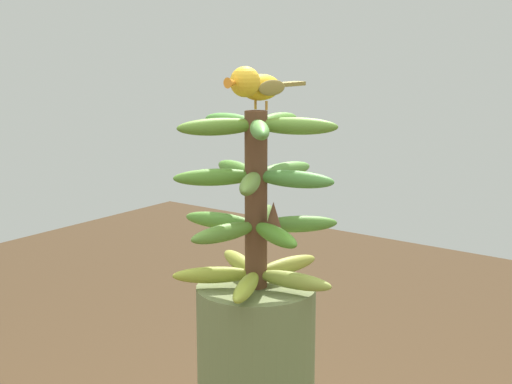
{
  "coord_description": "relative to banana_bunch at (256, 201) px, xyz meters",
  "views": [
    {
      "loc": [
        -0.86,
        1.15,
        1.52
      ],
      "look_at": [
        0.0,
        0.0,
        1.23
      ],
      "focal_mm": 53.41,
      "sensor_mm": 36.0,
      "label": 1
    }
  ],
  "objects": [
    {
      "name": "perched_bird",
      "position": [
        0.01,
        -0.01,
        0.22
      ],
      "size": [
        0.06,
        0.22,
        0.08
      ],
      "color": "#C68933",
      "rests_on": "banana_bunch"
    },
    {
      "name": "banana_bunch",
      "position": [
        0.0,
        0.0,
        0.0
      ],
      "size": [
        0.33,
        0.33,
        0.35
      ],
      "color": "brown",
      "rests_on": "banana_tree"
    }
  ]
}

